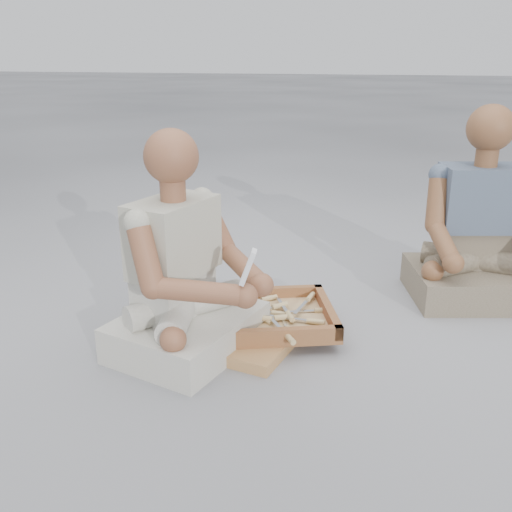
% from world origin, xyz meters
% --- Properties ---
extents(ground, '(60.00, 60.00, 0.00)m').
position_xyz_m(ground, '(0.00, 0.00, 0.00)').
color(ground, '#9D9EA2').
rests_on(ground, ground).
extents(carved_panel, '(0.75, 0.58, 0.04)m').
position_xyz_m(carved_panel, '(-0.23, 0.11, 0.02)').
color(carved_panel, '#AA8141').
rests_on(carved_panel, ground).
extents(tool_tray, '(0.64, 0.57, 0.07)m').
position_xyz_m(tool_tray, '(-0.03, 0.16, 0.07)').
color(tool_tray, brown).
rests_on(tool_tray, carved_panel).
extents(chisel_0, '(0.19, 0.15, 0.02)m').
position_xyz_m(chisel_0, '(-0.04, 0.13, 0.07)').
color(chisel_0, silver).
rests_on(chisel_0, tool_tray).
extents(chisel_1, '(0.21, 0.11, 0.02)m').
position_xyz_m(chisel_1, '(0.03, 0.13, 0.08)').
color(chisel_1, silver).
rests_on(chisel_1, tool_tray).
extents(chisel_2, '(0.22, 0.03, 0.02)m').
position_xyz_m(chisel_2, '(-0.05, 0.11, 0.09)').
color(chisel_2, silver).
rests_on(chisel_2, tool_tray).
extents(chisel_3, '(0.19, 0.14, 0.02)m').
position_xyz_m(chisel_3, '(-0.07, 0.31, 0.08)').
color(chisel_3, silver).
rests_on(chisel_3, tool_tray).
extents(chisel_4, '(0.12, 0.20, 0.02)m').
position_xyz_m(chisel_4, '(0.06, 0.17, 0.09)').
color(chisel_4, silver).
rests_on(chisel_4, tool_tray).
extents(chisel_5, '(0.17, 0.17, 0.02)m').
position_xyz_m(chisel_5, '(-0.00, 0.23, 0.09)').
color(chisel_5, silver).
rests_on(chisel_5, tool_tray).
extents(chisel_6, '(0.06, 0.22, 0.02)m').
position_xyz_m(chisel_6, '(0.12, 0.33, 0.09)').
color(chisel_6, silver).
rests_on(chisel_6, tool_tray).
extents(chisel_7, '(0.21, 0.09, 0.02)m').
position_xyz_m(chisel_7, '(0.17, 0.26, 0.08)').
color(chisel_7, silver).
rests_on(chisel_7, tool_tray).
extents(chisel_8, '(0.14, 0.19, 0.02)m').
position_xyz_m(chisel_8, '(0.09, -0.01, 0.09)').
color(chisel_8, silver).
rests_on(chisel_8, tool_tray).
extents(chisel_9, '(0.22, 0.04, 0.02)m').
position_xyz_m(chisel_9, '(0.00, 0.20, 0.07)').
color(chisel_9, silver).
rests_on(chisel_9, tool_tray).
extents(chisel_10, '(0.22, 0.03, 0.02)m').
position_xyz_m(chisel_10, '(0.15, 0.14, 0.08)').
color(chisel_10, silver).
rests_on(chisel_10, tool_tray).
extents(chisel_11, '(0.12, 0.20, 0.02)m').
position_xyz_m(chisel_11, '(0.08, 0.07, 0.07)').
color(chisel_11, silver).
rests_on(chisel_11, tool_tray).
extents(wood_chip_0, '(0.02, 0.02, 0.00)m').
position_xyz_m(wood_chip_0, '(0.21, 0.19, 0.00)').
color(wood_chip_0, tan).
rests_on(wood_chip_0, ground).
extents(wood_chip_1, '(0.02, 0.02, 0.00)m').
position_xyz_m(wood_chip_1, '(-0.20, -0.00, 0.00)').
color(wood_chip_1, tan).
rests_on(wood_chip_1, ground).
extents(wood_chip_2, '(0.02, 0.02, 0.00)m').
position_xyz_m(wood_chip_2, '(0.13, 0.47, 0.00)').
color(wood_chip_2, tan).
rests_on(wood_chip_2, ground).
extents(wood_chip_3, '(0.02, 0.02, 0.00)m').
position_xyz_m(wood_chip_3, '(0.10, 0.14, 0.00)').
color(wood_chip_3, tan).
rests_on(wood_chip_3, ground).
extents(wood_chip_4, '(0.02, 0.02, 0.00)m').
position_xyz_m(wood_chip_4, '(-0.34, 0.39, 0.00)').
color(wood_chip_4, tan).
rests_on(wood_chip_4, ground).
extents(wood_chip_5, '(0.02, 0.02, 0.00)m').
position_xyz_m(wood_chip_5, '(-0.35, -0.09, 0.00)').
color(wood_chip_5, tan).
rests_on(wood_chip_5, ground).
extents(wood_chip_6, '(0.02, 0.02, 0.00)m').
position_xyz_m(wood_chip_6, '(-0.12, 0.15, 0.00)').
color(wood_chip_6, tan).
rests_on(wood_chip_6, ground).
extents(wood_chip_7, '(0.02, 0.02, 0.00)m').
position_xyz_m(wood_chip_7, '(-0.04, 0.38, 0.00)').
color(wood_chip_7, tan).
rests_on(wood_chip_7, ground).
extents(wood_chip_8, '(0.02, 0.02, 0.00)m').
position_xyz_m(wood_chip_8, '(-0.07, 0.30, 0.00)').
color(wood_chip_8, tan).
rests_on(wood_chip_8, ground).
extents(craftsman, '(0.61, 0.62, 0.82)m').
position_xyz_m(craftsman, '(-0.29, -0.03, 0.28)').
color(craftsman, beige).
rests_on(craftsman, ground).
extents(companion, '(0.64, 0.56, 0.86)m').
position_xyz_m(companion, '(0.81, 0.75, 0.29)').
color(companion, gray).
rests_on(companion, ground).
extents(mobile_phone, '(0.06, 0.06, 0.12)m').
position_xyz_m(mobile_phone, '(-0.01, -0.17, 0.40)').
color(mobile_phone, silver).
rests_on(mobile_phone, craftsman).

